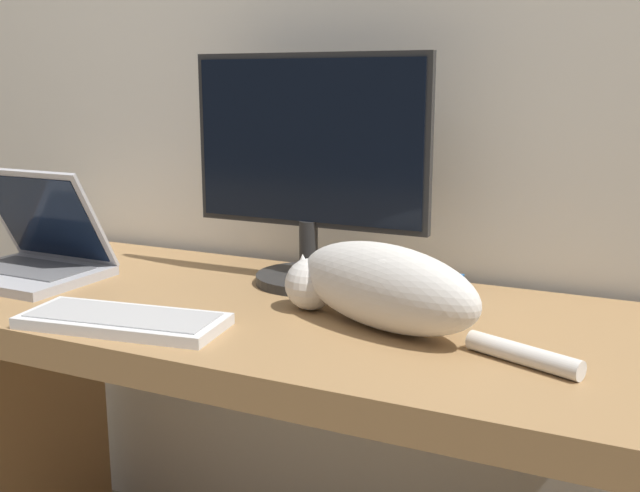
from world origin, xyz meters
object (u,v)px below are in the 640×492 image
at_px(laptop, 32,256).
at_px(cat, 380,285).
at_px(monitor, 309,167).
at_px(external_keyboard, 123,320).

xyz_separation_m(laptop, cat, (0.82, 0.00, 0.03)).
distance_m(monitor, external_keyboard, 0.50).
bearing_deg(monitor, laptop, -159.14).
bearing_deg(monitor, external_keyboard, -112.40).
distance_m(monitor, laptop, 0.65).
bearing_deg(external_keyboard, cat, 16.62).
distance_m(laptop, external_keyboard, 0.45).
bearing_deg(external_keyboard, laptop, 146.95).
distance_m(laptop, cat, 0.82).
height_order(monitor, external_keyboard, monitor).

